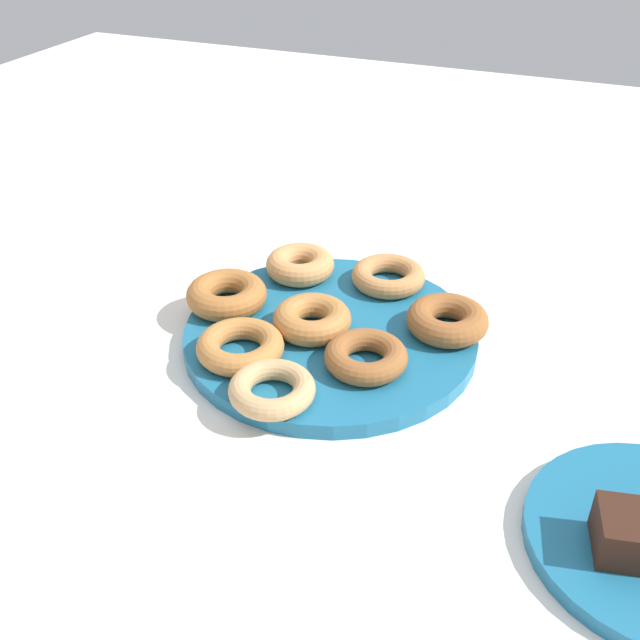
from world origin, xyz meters
The scene contains 11 objects.
ground_plane centered at (0.00, 0.00, 0.00)m, with size 2.40×2.40×0.00m, color white.
donut_plate centered at (0.00, 0.00, 0.01)m, with size 0.33×0.33×0.02m, color #1E6B93.
donut_0 centered at (0.07, 0.08, 0.03)m, with size 0.09×0.09×0.02m, color #BC7A3D.
donut_1 centered at (-0.03, -0.12, 0.03)m, with size 0.09×0.09×0.02m, color #C6844C.
donut_2 centered at (0.08, -0.10, 0.03)m, with size 0.09×0.09×0.03m, color tan.
donut_3 centered at (-0.06, 0.05, 0.03)m, with size 0.09×0.09×0.02m, color #995B2D.
donut_4 centered at (-0.12, -0.04, 0.03)m, with size 0.09×0.09×0.03m, color #995B2D.
donut_5 centered at (0.02, 0.01, 0.03)m, with size 0.09×0.09×0.03m, color #BC7A3D.
donut_6 centered at (0.13, 0.00, 0.03)m, with size 0.09×0.09×0.03m, color #AD6B33.
donut_7 centered at (0.01, 0.13, 0.03)m, with size 0.09×0.09×0.02m, color tan.
brownie_far centered at (-0.32, 0.20, 0.03)m, with size 0.05×0.05×0.04m, color #381E14.
Camera 1 is at (-0.25, 0.64, 0.48)m, focal length 41.66 mm.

